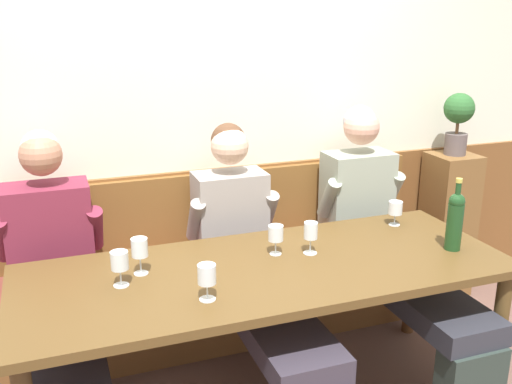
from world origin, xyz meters
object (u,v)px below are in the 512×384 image
object	(u,v)px
person_center_left_seat	(55,288)
potted_plant	(458,118)
wine_bottle_amber_mid	(455,219)
wine_glass_near_bucket	(276,234)
dining_table	(267,282)
wine_glass_left_end	(395,209)
wine_glass_center_front	(311,232)
wine_glass_by_bottle	(207,276)
person_right_seat	(386,235)
wine_glass_mid_left	(140,249)
person_left_seat	(251,261)
wine_glass_right_end	(120,262)
wall_bench	(224,291)

from	to	relation	value
person_center_left_seat	potted_plant	xyz separation A→B (m)	(2.46, 0.39, 0.56)
wine_bottle_amber_mid	wine_glass_near_bucket	world-z (taller)	wine_bottle_amber_mid
dining_table	wine_glass_near_bucket	bearing A→B (deg)	53.42
wine_bottle_amber_mid	wine_glass_left_end	bearing A→B (deg)	101.58
dining_table	wine_bottle_amber_mid	bearing A→B (deg)	-7.39
wine_bottle_amber_mid	wine_glass_center_front	world-z (taller)	wine_bottle_amber_mid
wine_glass_near_bucket	wine_bottle_amber_mid	bearing A→B (deg)	-15.93
person_center_left_seat	wine_glass_center_front	size ratio (longest dim) A/B	8.30
wine_glass_by_bottle	wine_glass_near_bucket	bearing A→B (deg)	37.69
person_right_seat	wine_bottle_amber_mid	bearing A→B (deg)	-81.25
person_center_left_seat	potted_plant	bearing A→B (deg)	9.04
person_right_seat	wine_bottle_amber_mid	world-z (taller)	person_right_seat
wine_glass_left_end	potted_plant	distance (m)	0.94
wine_glass_near_bucket	potted_plant	distance (m)	1.63
person_right_seat	wine_glass_mid_left	distance (m)	1.41
person_center_left_seat	wine_bottle_amber_mid	size ratio (longest dim) A/B	3.64
dining_table	wine_glass_mid_left	distance (m)	0.59
person_left_seat	wine_glass_right_end	size ratio (longest dim) A/B	8.35
wine_glass_by_bottle	wine_glass_center_front	xyz separation A→B (m)	(0.58, 0.28, 0.00)
wine_bottle_amber_mid	wine_glass_by_bottle	distance (m)	1.24
dining_table	wine_glass_by_bottle	xyz separation A→B (m)	(-0.33, -0.21, 0.18)
wine_glass_by_bottle	potted_plant	distance (m)	2.14
wall_bench	wine_bottle_amber_mid	bearing A→B (deg)	-41.75
person_center_left_seat	wine_bottle_amber_mid	world-z (taller)	person_center_left_seat
potted_plant	wine_glass_mid_left	bearing A→B (deg)	-163.90
wine_glass_left_end	wall_bench	bearing A→B (deg)	152.54
dining_table	wine_glass_right_end	world-z (taller)	wine_glass_right_end
wall_bench	wine_bottle_amber_mid	world-z (taller)	wine_bottle_amber_mid
person_center_left_seat	wine_glass_by_bottle	world-z (taller)	person_center_left_seat
wine_bottle_amber_mid	wine_glass_left_end	world-z (taller)	wine_bottle_amber_mid
wine_bottle_amber_mid	wine_glass_right_end	xyz separation A→B (m)	(-1.54, 0.15, -0.05)
wine_glass_by_bottle	wine_glass_left_end	bearing A→B (deg)	21.99
wine_glass_mid_left	wine_glass_left_end	distance (m)	1.38
person_left_seat	wine_glass_center_front	bearing A→B (deg)	-51.85
person_center_left_seat	person_left_seat	size ratio (longest dim) A/B	1.00
person_right_seat	wine_glass_near_bucket	world-z (taller)	person_right_seat
wine_glass_left_end	potted_plant	xyz separation A→B (m)	(0.73, 0.46, 0.36)
wine_glass_right_end	dining_table	bearing A→B (deg)	-2.84
wall_bench	person_center_left_seat	xyz separation A→B (m)	(-0.90, -0.36, 0.34)
wall_bench	wine_glass_right_end	world-z (taller)	wall_bench
person_right_seat	potted_plant	distance (m)	0.98
wine_glass_left_end	wine_glass_center_front	bearing A→B (deg)	-161.86
wine_glass_right_end	potted_plant	bearing A→B (deg)	17.54
wine_glass_left_end	person_left_seat	bearing A→B (deg)	175.15
dining_table	wine_glass_left_end	world-z (taller)	wine_glass_left_end
wine_glass_left_end	wine_glass_right_end	bearing A→B (deg)	-171.14
person_right_seat	wine_glass_right_end	xyz separation A→B (m)	(-1.47, -0.31, 0.20)
wall_bench	person_left_seat	size ratio (longest dim) A/B	1.96
person_center_left_seat	wine_glass_left_end	world-z (taller)	person_center_left_seat
wall_bench	wine_glass_center_front	world-z (taller)	wall_bench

